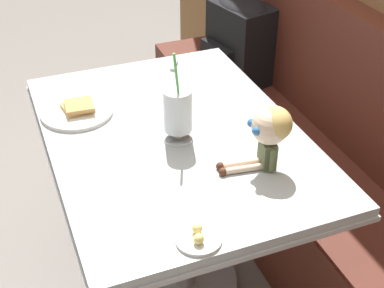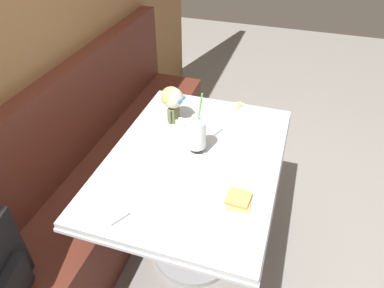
# 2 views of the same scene
# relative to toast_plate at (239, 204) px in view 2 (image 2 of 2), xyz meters

# --- Properties ---
(ground_plane) EXTENTS (8.00, 8.00, 0.00)m
(ground_plane) POSITION_rel_toast_plate_xyz_m (0.24, 0.09, -0.75)
(ground_plane) COLOR gray
(wood_panel_wall) EXTENTS (4.40, 0.08, 2.40)m
(wood_panel_wall) POSITION_rel_toast_plate_xyz_m (0.24, 1.14, 0.45)
(wood_panel_wall) COLOR olive
(wood_panel_wall) RESTS_ON ground
(booth_bench) EXTENTS (2.60, 0.48, 1.00)m
(booth_bench) POSITION_rel_toast_plate_xyz_m (0.24, 0.90, -0.42)
(booth_bench) COLOR #512319
(booth_bench) RESTS_ON ground
(diner_table) EXTENTS (1.11, 0.81, 0.74)m
(diner_table) POSITION_rel_toast_plate_xyz_m (0.24, 0.27, -0.21)
(diner_table) COLOR #B2BCC1
(diner_table) RESTS_ON ground
(toast_plate) EXTENTS (0.25, 0.25, 0.04)m
(toast_plate) POSITION_rel_toast_plate_xyz_m (0.00, 0.00, 0.00)
(toast_plate) COLOR white
(toast_plate) RESTS_ON diner_table
(milkshake_glass) EXTENTS (0.10, 0.10, 0.32)m
(milkshake_glass) POSITION_rel_toast_plate_xyz_m (0.28, 0.27, 0.09)
(milkshake_glass) COLOR silver
(milkshake_glass) RESTS_ON diner_table
(butter_saucer) EXTENTS (0.12, 0.12, 0.04)m
(butter_saucer) POSITION_rel_toast_plate_xyz_m (0.72, 0.16, -0.00)
(butter_saucer) COLOR white
(butter_saucer) RESTS_ON diner_table
(butter_knife) EXTENTS (0.21, 0.13, 0.01)m
(butter_knife) POSITION_rel_toast_plate_xyz_m (-0.19, 0.42, -0.01)
(butter_knife) COLOR silver
(butter_knife) RESTS_ON diner_table
(seated_doll) EXTENTS (0.13, 0.23, 0.20)m
(seated_doll) POSITION_rel_toast_plate_xyz_m (0.50, 0.47, 0.12)
(seated_doll) COLOR #5B6642
(seated_doll) RESTS_ON diner_table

